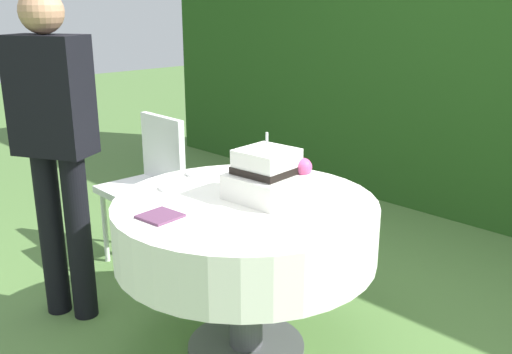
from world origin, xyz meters
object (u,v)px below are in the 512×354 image
napkin_stack (160,216)px  standing_person (55,137)px  serving_plate_far (171,188)px  wedding_cake (268,176)px  serving_plate_near (198,173)px  garden_chair (150,176)px  cake_table (246,230)px

napkin_stack → standing_person: 0.79m
serving_plate_far → standing_person: size_ratio=0.07×
napkin_stack → wedding_cake: bearing=74.4°
wedding_cake → standing_person: standing_person is taller
wedding_cake → serving_plate_near: wedding_cake is taller
napkin_stack → garden_chair: bearing=148.1°
wedding_cake → serving_plate_near: size_ratio=2.62×
napkin_stack → standing_person: standing_person is taller
cake_table → serving_plate_far: 0.40m
serving_plate_near → serving_plate_far: 0.25m
wedding_cake → garden_chair: size_ratio=0.35×
serving_plate_far → garden_chair: (-0.75, 0.39, -0.19)m
serving_plate_near → garden_chair: bearing=166.7°
napkin_stack → garden_chair: size_ratio=0.16×
wedding_cake → napkin_stack: 0.50m
serving_plate_near → napkin_stack: (0.35, -0.47, -0.00)m
serving_plate_near → standing_person: standing_person is taller
cake_table → serving_plate_near: bearing=167.7°
napkin_stack → cake_table: bearing=76.6°
garden_chair → standing_person: (0.25, -0.68, 0.39)m
wedding_cake → napkin_stack: size_ratio=2.18×
serving_plate_near → napkin_stack: same height
cake_table → wedding_cake: (0.04, 0.09, 0.24)m
cake_table → napkin_stack: size_ratio=7.91×
wedding_cake → garden_chair: 1.19m
wedding_cake → serving_plate_near: bearing=179.7°
garden_chair → serving_plate_far: bearing=-27.1°
cake_table → garden_chair: bearing=167.1°
serving_plate_far → standing_person: 0.62m
serving_plate_far → cake_table: bearing=20.7°
cake_table → napkin_stack: bearing=-103.4°
napkin_stack → standing_person: bearing=-176.4°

